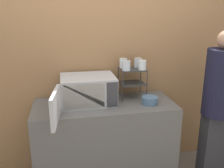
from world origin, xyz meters
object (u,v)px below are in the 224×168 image
at_px(dish_rack, 132,77).
at_px(glass_back_left, 123,63).
at_px(glass_front_right, 142,65).
at_px(person, 219,101).
at_px(glass_front_left, 126,66).
at_px(microwave, 87,90).
at_px(bowl, 150,100).
at_px(glass_back_right, 138,63).

bearing_deg(dish_rack, glass_back_left, 142.68).
relative_size(glass_front_right, person, 0.06).
bearing_deg(glass_front_left, glass_back_left, 90.40).
xyz_separation_m(glass_front_left, glass_front_right, (0.17, 0.00, 0.00)).
distance_m(microwave, bowl, 0.65).
bearing_deg(person, glass_back_right, 151.30).
relative_size(dish_rack, glass_front_right, 3.25).
height_order(glass_front_left, glass_back_left, same).
relative_size(glass_back_right, glass_front_right, 1.00).
distance_m(glass_front_right, glass_back_left, 0.21).
bearing_deg(bowl, glass_back_right, 99.93).
bearing_deg(microwave, glass_front_left, 4.12).
xyz_separation_m(microwave, person, (1.33, -0.26, -0.11)).
bearing_deg(glass_back_left, bowl, -53.44).
distance_m(glass_back_left, person, 1.06).
bearing_deg(person, bowl, 169.73).
height_order(glass_back_right, glass_back_left, same).
relative_size(microwave, bowl, 5.02).
height_order(microwave, glass_back_left, glass_back_left).
relative_size(glass_front_right, bowl, 0.60).
bearing_deg(microwave, glass_front_right, 3.02).
distance_m(glass_back_right, glass_back_left, 0.16).
xyz_separation_m(dish_rack, bowl, (0.13, -0.22, -0.20)).
bearing_deg(glass_front_left, glass_back_right, 37.57).
bearing_deg(bowl, glass_front_left, 143.11).
bearing_deg(microwave, bowl, -11.56).
xyz_separation_m(microwave, bowl, (0.63, -0.13, -0.11)).
height_order(dish_rack, glass_front_left, glass_front_left).
bearing_deg(glass_back_left, glass_front_right, -36.45).
distance_m(microwave, person, 1.36).
xyz_separation_m(glass_back_left, person, (0.92, -0.42, -0.34)).
bearing_deg(glass_front_right, glass_back_left, 143.55).
height_order(dish_rack, glass_front_right, glass_front_right).
distance_m(glass_front_left, person, 1.02).
xyz_separation_m(glass_front_left, person, (0.92, -0.29, -0.34)).
relative_size(microwave, glass_back_left, 8.37).
distance_m(microwave, dish_rack, 0.52).
xyz_separation_m(glass_front_right, bowl, (0.04, -0.16, -0.34)).
bearing_deg(glass_back_left, dish_rack, -37.32).
bearing_deg(microwave, person, -10.89).
xyz_separation_m(glass_front_left, glass_back_right, (0.16, 0.13, 0.00)).
bearing_deg(dish_rack, glass_front_right, -35.61).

